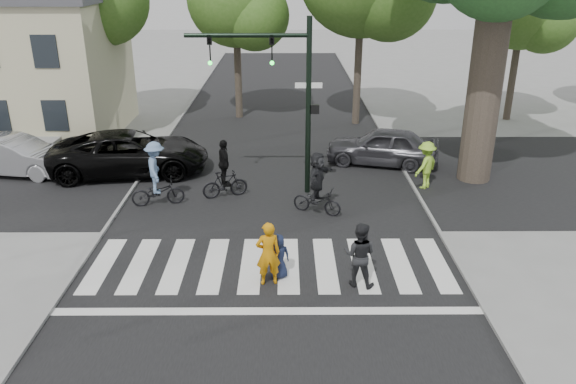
# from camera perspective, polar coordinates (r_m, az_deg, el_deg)

# --- Properties ---
(ground) EXTENTS (120.00, 120.00, 0.00)m
(ground) POSITION_cam_1_polar(r_m,az_deg,el_deg) (14.36, -1.96, -9.35)
(ground) COLOR gray
(ground) RESTS_ON ground
(road_stem) EXTENTS (10.00, 70.00, 0.01)m
(road_stem) POSITION_cam_1_polar(r_m,az_deg,el_deg) (18.81, -1.56, -1.37)
(road_stem) COLOR black
(road_stem) RESTS_ON ground
(road_cross) EXTENTS (70.00, 10.00, 0.01)m
(road_cross) POSITION_cam_1_polar(r_m,az_deg,el_deg) (21.59, -1.40, 1.80)
(road_cross) COLOR black
(road_cross) RESTS_ON ground
(curb_left) EXTENTS (0.10, 70.00, 0.10)m
(curb_left) POSITION_cam_1_polar(r_m,az_deg,el_deg) (19.56, -16.52, -1.22)
(curb_left) COLOR gray
(curb_left) RESTS_ON ground
(curb_right) EXTENTS (0.10, 70.00, 0.10)m
(curb_right) POSITION_cam_1_polar(r_m,az_deg,el_deg) (19.35, 13.57, -1.18)
(curb_right) COLOR gray
(curb_right) RESTS_ON ground
(crosswalk) EXTENTS (10.00, 3.85, 0.01)m
(crosswalk) POSITION_cam_1_polar(r_m,az_deg,el_deg) (14.93, -1.89, -8.00)
(crosswalk) COLOR silver
(crosswalk) RESTS_ON ground
(traffic_signal) EXTENTS (4.45, 0.29, 6.00)m
(traffic_signal) POSITION_cam_1_polar(r_m,az_deg,el_deg) (18.79, -0.51, 11.08)
(traffic_signal) COLOR black
(traffic_signal) RESTS_ON ground
(bg_tree_2) EXTENTS (5.04, 4.80, 8.40)m
(bg_tree_2) POSITION_cam_1_polar(r_m,az_deg,el_deg) (29.00, -4.86, 18.64)
(bg_tree_2) COLOR brown
(bg_tree_2) RESTS_ON ground
(bg_tree_4) EXTENTS (4.83, 4.60, 8.15)m
(bg_tree_4) POSITION_cam_1_polar(r_m,az_deg,el_deg) (30.79, 23.32, 16.95)
(bg_tree_4) COLOR brown
(bg_tree_4) RESTS_ON ground
(house) EXTENTS (8.40, 8.10, 8.82)m
(house) POSITION_cam_1_polar(r_m,az_deg,el_deg) (29.04, -25.19, 12.77)
(house) COLOR #C1BA92
(house) RESTS_ON ground
(pedestrian_woman) EXTENTS (0.69, 0.52, 1.70)m
(pedestrian_woman) POSITION_cam_1_polar(r_m,az_deg,el_deg) (13.98, -2.04, -6.28)
(pedestrian_woman) COLOR orange
(pedestrian_woman) RESTS_ON ground
(pedestrian_child) EXTENTS (0.67, 0.54, 1.20)m
(pedestrian_child) POSITION_cam_1_polar(r_m,az_deg,el_deg) (14.36, -0.96, -6.57)
(pedestrian_child) COLOR #151D36
(pedestrian_child) RESTS_ON ground
(pedestrian_adult) EXTENTS (0.98, 0.86, 1.69)m
(pedestrian_adult) POSITION_cam_1_polar(r_m,az_deg,el_deg) (14.04, 7.27, -6.34)
(pedestrian_adult) COLOR black
(pedestrian_adult) RESTS_ON ground
(cyclist_left) EXTENTS (1.82, 1.24, 2.20)m
(cyclist_left) POSITION_cam_1_polar(r_m,az_deg,el_deg) (19.00, -13.21, 1.36)
(cyclist_left) COLOR black
(cyclist_left) RESTS_ON ground
(cyclist_mid) EXTENTS (1.64, 1.03, 2.06)m
(cyclist_mid) POSITION_cam_1_polar(r_m,az_deg,el_deg) (19.30, -6.46, 1.81)
(cyclist_mid) COLOR black
(cyclist_mid) RESTS_ON ground
(cyclist_right) EXTENTS (1.72, 1.59, 2.07)m
(cyclist_right) POSITION_cam_1_polar(r_m,az_deg,el_deg) (17.90, 3.00, 0.54)
(cyclist_right) COLOR black
(cyclist_right) RESTS_ON ground
(car_suv) EXTENTS (6.19, 3.43, 1.64)m
(car_suv) POSITION_cam_1_polar(r_m,az_deg,el_deg) (22.31, -15.77, 3.84)
(car_suv) COLOR black
(car_suv) RESTS_ON ground
(car_silver) EXTENTS (4.68, 2.29, 1.48)m
(car_silver) POSITION_cam_1_polar(r_m,az_deg,el_deg) (23.78, -25.98, 3.32)
(car_silver) COLOR #B0B1B5
(car_silver) RESTS_ON ground
(car_grey) EXTENTS (4.73, 2.85, 1.51)m
(car_grey) POSITION_cam_1_polar(r_m,az_deg,el_deg) (22.82, 9.53, 4.61)
(car_grey) COLOR #3B3A3F
(car_grey) RESTS_ON ground
(bystander_hivis) EXTENTS (1.24, 1.24, 1.73)m
(bystander_hivis) POSITION_cam_1_polar(r_m,az_deg,el_deg) (20.60, 13.83, 2.67)
(bystander_hivis) COLOR #99D236
(bystander_hivis) RESTS_ON ground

